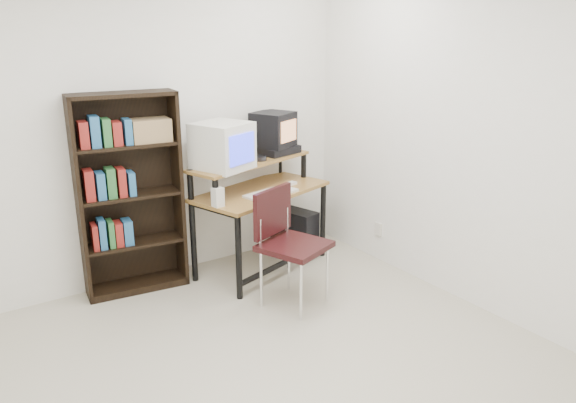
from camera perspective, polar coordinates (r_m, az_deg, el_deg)
floor at (r=3.52m, az=-2.69°, el=-19.43°), size 4.00×4.00×0.01m
back_wall at (r=4.71m, az=-15.94°, el=6.97°), size 4.00×0.01×2.60m
right_wall at (r=4.29m, az=20.50°, el=5.53°), size 0.01×4.00×2.60m
computer_desk at (r=4.92m, az=-2.94°, el=0.75°), size 1.34×0.93×0.98m
crt_monitor at (r=4.64m, az=-6.67°, el=5.62°), size 0.52×0.52×0.38m
vcr at (r=5.15m, az=-1.04°, el=5.20°), size 0.41×0.34×0.08m
crt_tv at (r=5.11m, az=-1.50°, el=7.34°), size 0.43×0.43×0.31m
cd_spindle at (r=4.89m, az=-2.87°, el=4.34°), size 0.16×0.16×0.05m
keyboard at (r=4.76m, az=-1.73°, el=0.75°), size 0.50×0.30×0.03m
mousepad at (r=5.07m, az=0.30°, el=1.67°), size 0.25×0.21×0.01m
mouse at (r=5.04m, az=0.31°, el=1.80°), size 0.11×0.08×0.03m
desk_speaker at (r=4.46m, az=-7.14°, el=0.37°), size 0.09×0.09×0.17m
pc_tower at (r=5.42m, az=0.68°, el=-3.00°), size 0.31×0.49×0.42m
school_chair at (r=4.32m, az=-0.19°, el=-3.38°), size 0.59×0.59×0.92m
bookshelf at (r=4.65m, az=-15.85°, el=1.01°), size 0.84×0.37×1.62m
wall_outlet at (r=5.27m, az=9.14°, el=-2.77°), size 0.02×0.08×0.12m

